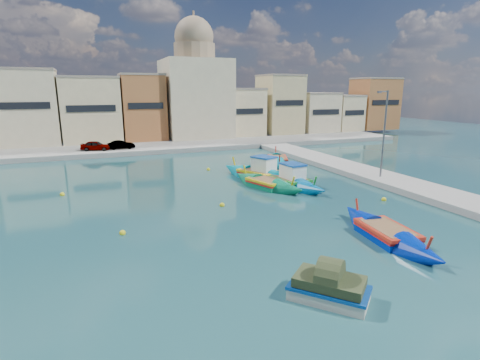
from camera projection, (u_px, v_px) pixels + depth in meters
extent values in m
plane|color=#14393E|center=(215.00, 232.00, 21.73)|extent=(160.00, 160.00, 0.00)
cube|color=gray|center=(442.00, 196.00, 28.19)|extent=(4.00, 70.00, 0.50)
cube|color=gray|center=(141.00, 148.00, 50.52)|extent=(80.00, 8.00, 0.60)
cube|color=beige|center=(27.00, 109.00, 50.68)|extent=(7.88, 6.24, 9.89)
cube|color=gray|center=(22.00, 69.00, 49.48)|extent=(8.04, 6.37, 0.30)
cube|color=black|center=(23.00, 106.00, 47.71)|extent=(6.30, 0.10, 0.90)
cube|color=beige|center=(91.00, 110.00, 54.27)|extent=(7.88, 7.44, 8.99)
cube|color=gray|center=(88.00, 77.00, 53.18)|extent=(8.04, 7.59, 0.30)
cube|color=black|center=(91.00, 109.00, 50.77)|extent=(6.30, 0.10, 0.90)
cube|color=#AE6736|center=(143.00, 108.00, 56.27)|extent=(6.17, 6.13, 9.43)
cube|color=gray|center=(141.00, 75.00, 55.12)|extent=(6.29, 6.26, 0.30)
cube|color=black|center=(146.00, 106.00, 53.34)|extent=(4.93, 0.10, 0.90)
cube|color=tan|center=(191.00, 118.00, 60.09)|extent=(7.31, 7.69, 6.05)
cube|color=gray|center=(190.00, 98.00, 59.34)|extent=(7.46, 7.85, 0.30)
cube|color=black|center=(197.00, 118.00, 56.50)|extent=(5.85, 0.10, 0.90)
cube|color=beige|center=(237.00, 112.00, 62.64)|extent=(7.54, 7.30, 7.41)
cube|color=gray|center=(237.00, 89.00, 61.73)|extent=(7.69, 7.45, 0.30)
cube|color=black|center=(246.00, 111.00, 59.22)|extent=(6.03, 0.10, 0.90)
cube|color=tan|center=(280.00, 105.00, 65.09)|extent=(6.36, 6.97, 9.63)
cube|color=gray|center=(281.00, 75.00, 63.92)|extent=(6.48, 7.11, 0.30)
cube|color=black|center=(290.00, 103.00, 61.79)|extent=(5.09, 0.10, 0.90)
cube|color=beige|center=(315.00, 113.00, 67.94)|extent=(6.63, 6.70, 6.65)
cube|color=gray|center=(316.00, 93.00, 67.12)|extent=(6.76, 6.83, 0.30)
cube|color=black|center=(326.00, 112.00, 64.79)|extent=(5.30, 0.10, 0.90)
cube|color=beige|center=(342.00, 113.00, 70.57)|extent=(5.08, 7.51, 6.20)
cube|color=gray|center=(343.00, 96.00, 69.80)|extent=(5.18, 7.66, 0.30)
cube|color=black|center=(355.00, 113.00, 67.07)|extent=(4.06, 0.10, 0.90)
cube|color=#AE6736|center=(374.00, 104.00, 72.02)|extent=(7.79, 6.00, 9.33)
cube|color=gray|center=(376.00, 79.00, 70.88)|extent=(7.95, 6.12, 0.30)
cube|color=black|center=(386.00, 102.00, 69.16)|extent=(6.23, 0.10, 0.90)
cube|color=beige|center=(196.00, 99.00, 59.87)|extent=(10.00, 10.00, 12.00)
cylinder|color=#9E8466|center=(194.00, 52.00, 58.17)|extent=(6.40, 6.40, 2.40)
sphere|color=#9E8466|center=(194.00, 37.00, 57.66)|extent=(6.00, 6.00, 6.00)
cylinder|color=#9E8466|center=(193.00, 16.00, 56.97)|extent=(0.30, 0.30, 1.60)
cylinder|color=#595B60|center=(384.00, 137.00, 32.54)|extent=(0.16, 0.16, 8.00)
cylinder|color=#595B60|center=(384.00, 91.00, 31.48)|extent=(1.00, 0.10, 0.10)
cube|color=#595B60|center=(379.00, 92.00, 31.31)|extent=(0.35, 0.15, 0.18)
imported|color=#4C1919|center=(96.00, 146.00, 46.89)|extent=(3.81, 2.35, 1.21)
imported|color=#4C1919|center=(121.00, 145.00, 48.02)|extent=(3.39, 1.37, 1.10)
cube|color=#0062A2|center=(288.00, 183.00, 32.33)|extent=(2.54, 3.96, 1.04)
cone|color=#0062A2|center=(269.00, 175.00, 34.93)|extent=(2.50, 3.65, 2.67)
cone|color=#0062A2|center=(312.00, 190.00, 29.70)|extent=(2.50, 3.65, 2.67)
cube|color=#1A8629|center=(289.00, 178.00, 32.23)|extent=(2.65, 4.17, 0.19)
cube|color=red|center=(288.00, 180.00, 32.27)|extent=(2.65, 4.04, 0.10)
cube|color=olive|center=(289.00, 177.00, 32.21)|extent=(2.19, 3.59, 0.06)
cylinder|color=#1A8629|center=(267.00, 168.00, 35.03)|extent=(0.21, 0.51, 1.14)
cylinder|color=#1A8629|center=(315.00, 183.00, 29.28)|extent=(0.21, 0.51, 1.14)
cube|color=white|center=(293.00, 172.00, 31.61)|extent=(1.69, 2.07, 1.15)
cube|color=#0F47A5|center=(293.00, 164.00, 31.46)|extent=(1.79, 2.21, 0.13)
cube|color=#00839B|center=(259.00, 176.00, 34.79)|extent=(3.53, 4.18, 1.12)
cone|color=#00839B|center=(236.00, 171.00, 36.75)|extent=(3.43, 3.96, 2.80)
cone|color=#00839B|center=(285.00, 181.00, 32.81)|extent=(3.43, 3.96, 2.80)
cube|color=yellow|center=(259.00, 171.00, 34.68)|extent=(3.70, 4.40, 0.20)
cube|color=red|center=(259.00, 173.00, 34.73)|extent=(3.66, 4.29, 0.11)
cube|color=olive|center=(259.00, 170.00, 34.66)|extent=(3.09, 3.75, 0.07)
cylinder|color=yellow|center=(234.00, 163.00, 36.77)|extent=(0.36, 0.55, 1.22)
cylinder|color=yellow|center=(288.00, 173.00, 32.44)|extent=(0.36, 0.55, 1.22)
cube|color=white|center=(264.00, 164.00, 34.17)|extent=(2.19, 2.31, 1.23)
cube|color=#0F47A5|center=(264.00, 157.00, 34.01)|extent=(2.32, 2.47, 0.13)
cube|color=#008CA5|center=(277.00, 161.00, 42.09)|extent=(3.14, 3.82, 1.00)
cone|color=#008CA5|center=(276.00, 157.00, 44.73)|extent=(3.05, 3.60, 2.51)
cone|color=#008CA5|center=(279.00, 166.00, 39.43)|extent=(3.05, 3.60, 2.51)
cube|color=red|center=(277.00, 158.00, 41.99)|extent=(3.29, 4.02, 0.18)
cube|color=#197F33|center=(277.00, 159.00, 42.04)|extent=(3.26, 3.91, 0.10)
cube|color=olive|center=(277.00, 157.00, 41.97)|extent=(2.75, 3.42, 0.06)
cylinder|color=red|center=(276.00, 151.00, 44.84)|extent=(0.32, 0.49, 1.09)
cylinder|color=red|center=(280.00, 160.00, 39.02)|extent=(0.32, 0.49, 1.09)
cube|color=#0B744D|center=(267.00, 185.00, 31.57)|extent=(2.93, 3.59, 1.02)
cone|color=#0B744D|center=(247.00, 179.00, 33.46)|extent=(2.87, 3.41, 2.53)
cone|color=#0B744D|center=(290.00, 191.00, 29.66)|extent=(2.87, 3.41, 2.53)
cube|color=yellow|center=(267.00, 180.00, 31.47)|extent=(3.06, 3.78, 0.18)
cube|color=red|center=(267.00, 182.00, 31.51)|extent=(3.04, 3.68, 0.10)
cube|color=olive|center=(267.00, 179.00, 31.45)|extent=(2.55, 3.23, 0.06)
cylinder|color=yellow|center=(245.00, 171.00, 33.49)|extent=(0.29, 0.51, 1.12)
cylinder|color=yellow|center=(292.00, 183.00, 29.32)|extent=(0.29, 0.51, 1.12)
cube|color=#0021A3|center=(387.00, 236.00, 20.67)|extent=(2.41, 3.61, 0.99)
cone|color=#0021A3|center=(359.00, 218.00, 23.30)|extent=(2.37, 3.35, 2.52)
cone|color=#0021A3|center=(423.00, 256.00, 18.03)|extent=(2.37, 3.35, 2.52)
cube|color=red|center=(387.00, 228.00, 20.57)|extent=(2.51, 3.81, 0.18)
cube|color=red|center=(387.00, 232.00, 20.62)|extent=(2.51, 3.69, 0.10)
cube|color=olive|center=(387.00, 227.00, 20.56)|extent=(2.07, 3.27, 0.06)
cylinder|color=red|center=(357.00, 207.00, 23.40)|extent=(0.20, 0.48, 1.08)
cylinder|color=red|center=(428.00, 246.00, 17.61)|extent=(0.20, 0.48, 1.08)
cube|color=beige|center=(329.00, 296.00, 14.71)|extent=(3.15, 3.27, 0.74)
cube|color=#0F47A5|center=(329.00, 288.00, 14.62)|extent=(3.25, 3.38, 0.13)
cube|color=#2D381E|center=(329.00, 281.00, 14.56)|extent=(2.89, 2.99, 0.37)
cylinder|color=#2D381E|center=(330.00, 277.00, 14.51)|extent=(2.21, 2.39, 0.64)
sphere|color=yellow|center=(123.00, 233.00, 21.36)|extent=(0.36, 0.36, 0.36)
sphere|color=yellow|center=(222.00, 205.00, 26.52)|extent=(0.36, 0.36, 0.36)
sphere|color=yellow|center=(208.00, 169.00, 38.34)|extent=(0.36, 0.36, 0.36)
sphere|color=yellow|center=(62.00, 195.00, 29.19)|extent=(0.36, 0.36, 0.36)
sphere|color=yellow|center=(384.00, 200.00, 27.83)|extent=(0.36, 0.36, 0.36)
sphere|color=yellow|center=(331.00, 266.00, 17.36)|extent=(0.36, 0.36, 0.36)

